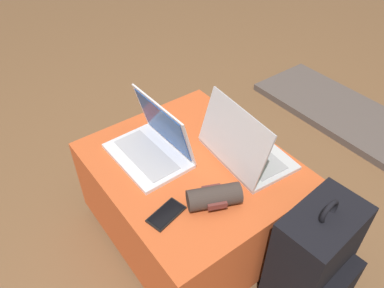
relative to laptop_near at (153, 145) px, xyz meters
name	(u,v)px	position (x,y,z in m)	size (l,w,h in m)	color
ground_plane	(192,228)	(0.13, 0.10, -0.49)	(14.00, 14.00, 0.00)	brown
ottoman	(192,198)	(0.13, 0.10, -0.27)	(0.81, 0.70, 0.44)	maroon
laptop_near	(153,145)	(0.00, 0.00, 0.00)	(0.34, 0.24, 0.24)	silver
laptop_far	(243,148)	(0.23, 0.28, 0.00)	(0.38, 0.28, 0.25)	silver
cell_phone	(166,214)	(0.29, -0.13, -0.05)	(0.10, 0.15, 0.01)	black
backpack	(314,262)	(0.67, 0.26, -0.25)	(0.27, 0.33, 0.57)	black
wrist_brace	(214,197)	(0.35, 0.03, -0.01)	(0.15, 0.20, 0.08)	#3D332D
fireplace_hearth	(359,122)	(0.13, 1.43, -0.46)	(1.40, 0.50, 0.04)	#564C47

